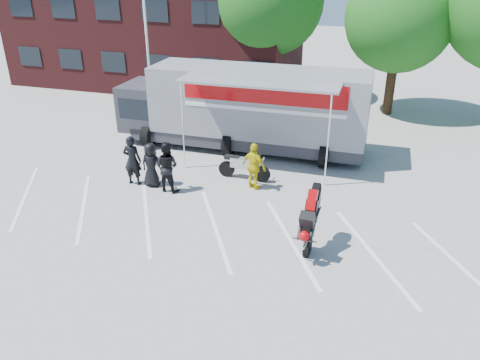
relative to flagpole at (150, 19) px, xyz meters
The scene contains 13 objects.
ground 12.83m from the flagpole, 58.02° to the right, with size 100.00×100.00×0.00m, color #9E9E99.
parking_bay_lines 12.06m from the flagpole, 55.25° to the right, with size 18.00×5.00×0.01m, color white.
office_building 8.97m from the flagpole, 115.15° to the left, with size 18.00×8.00×7.00m, color #4C1818.
flagpole is the anchor object (origin of this frame).
tree_left 7.37m from the flagpole, 54.72° to the left, with size 6.12×6.12×8.64m.
tree_mid 12.31m from the flagpole, 23.97° to the left, with size 5.44×5.44×7.68m.
transporter_truck 7.76m from the flagpole, 22.10° to the right, with size 11.14×5.37×3.54m, color gray, non-canonical shape.
parked_motorcycle 9.64m from the flagpole, 40.22° to the right, with size 0.70×2.10×1.10m, color #AEAEB3, non-canonical shape.
stunt_bike_rider 13.95m from the flagpole, 43.21° to the right, with size 0.85×1.81×2.13m, color black, non-canonical shape.
spectator_leather_a 8.65m from the flagpole, 65.04° to the right, with size 0.81×0.53×1.66m, color black.
spectator_leather_b 8.40m from the flagpole, 70.42° to the right, with size 0.69×0.45×1.89m, color black.
spectator_leather_c 9.04m from the flagpole, 60.95° to the right, with size 0.91×0.71×1.87m, color black.
spectator_hivis 9.99m from the flagpole, 41.06° to the right, with size 1.03×0.43×1.75m, color yellow.
Camera 1 is at (4.71, -10.80, 7.68)m, focal length 35.00 mm.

